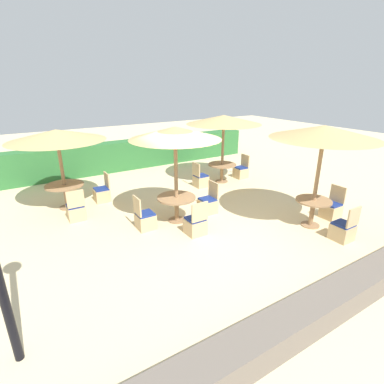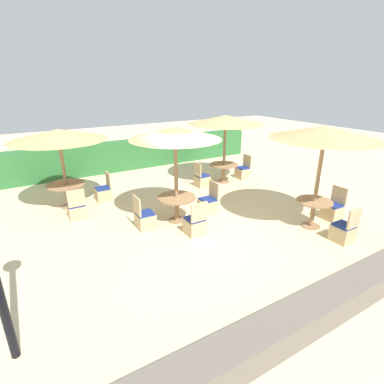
{
  "view_description": "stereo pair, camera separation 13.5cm",
  "coord_description": "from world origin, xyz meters",
  "px_view_note": "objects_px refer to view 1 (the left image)",
  "views": [
    {
      "loc": [
        -3.96,
        -5.78,
        3.71
      ],
      "look_at": [
        0.0,
        0.6,
        0.9
      ],
      "focal_mm": 28.0,
      "sensor_mm": 36.0,
      "label": 1
    },
    {
      "loc": [
        -3.85,
        -5.85,
        3.71
      ],
      "look_at": [
        0.0,
        0.6,
        0.9
      ],
      "focal_mm": 28.0,
      "sensor_mm": 36.0,
      "label": 2
    }
  ],
  "objects_px": {
    "patio_chair_center_west": "(145,219)",
    "patio_chair_front_right_south": "(343,230)",
    "patio_chair_back_right_west": "(200,180)",
    "parasol_back_right": "(224,120)",
    "round_table_back_left": "(65,189)",
    "patio_chair_back_left_south": "(76,211)",
    "patio_chair_back_left_east": "(102,193)",
    "patio_chair_center_east": "(208,204)",
    "round_table_front_right": "(313,207)",
    "patio_chair_back_right_east": "(241,171)",
    "parasol_back_left": "(57,135)",
    "parasol_front_right": "(324,132)",
    "round_table_center": "(177,202)",
    "parasol_center": "(175,134)",
    "patio_chair_center_south": "(196,225)",
    "patio_chair_front_right_east": "(331,209)",
    "round_table_back_right": "(222,168)"
  },
  "relations": [
    {
      "from": "round_table_center",
      "to": "round_table_front_right",
      "type": "xyz_separation_m",
      "value": [
        2.94,
        -2.19,
        -0.0
      ]
    },
    {
      "from": "patio_chair_back_right_east",
      "to": "patio_chair_center_west",
      "type": "bearing_deg",
      "value": 112.21
    },
    {
      "from": "patio_chair_back_left_south",
      "to": "patio_chair_front_right_south",
      "type": "xyz_separation_m",
      "value": [
        5.32,
        -4.66,
        0.0
      ]
    },
    {
      "from": "round_table_back_left",
      "to": "patio_chair_back_right_east",
      "type": "height_order",
      "value": "patio_chair_back_right_east"
    },
    {
      "from": "patio_chair_center_west",
      "to": "patio_chair_front_right_south",
      "type": "bearing_deg",
      "value": 51.15
    },
    {
      "from": "round_table_front_right",
      "to": "round_table_back_right",
      "type": "relative_size",
      "value": 0.86
    },
    {
      "from": "round_table_front_right",
      "to": "patio_chair_back_right_west",
      "type": "height_order",
      "value": "patio_chair_back_right_west"
    },
    {
      "from": "round_table_back_left",
      "to": "patio_chair_front_right_south",
      "type": "height_order",
      "value": "patio_chair_front_right_south"
    },
    {
      "from": "round_table_center",
      "to": "patio_chair_back_right_east",
      "type": "bearing_deg",
      "value": 26.96
    },
    {
      "from": "patio_chair_center_south",
      "to": "patio_chair_back_left_east",
      "type": "bearing_deg",
      "value": 111.38
    },
    {
      "from": "patio_chair_front_right_south",
      "to": "parasol_front_right",
      "type": "bearing_deg",
      "value": 90.35
    },
    {
      "from": "patio_chair_back_left_south",
      "to": "patio_chair_back_left_east",
      "type": "height_order",
      "value": "same"
    },
    {
      "from": "round_table_back_left",
      "to": "patio_chair_back_left_east",
      "type": "height_order",
      "value": "patio_chair_back_left_east"
    },
    {
      "from": "patio_chair_back_left_east",
      "to": "round_table_center",
      "type": "bearing_deg",
      "value": -152.3
    },
    {
      "from": "patio_chair_back_left_east",
      "to": "patio_chair_back_right_east",
      "type": "distance_m",
      "value": 5.5
    },
    {
      "from": "parasol_center",
      "to": "patio_chair_back_left_east",
      "type": "relative_size",
      "value": 2.82
    },
    {
      "from": "round_table_back_left",
      "to": "round_table_center",
      "type": "bearing_deg",
      "value": -46.75
    },
    {
      "from": "patio_chair_back_left_south",
      "to": "patio_chair_back_right_west",
      "type": "relative_size",
      "value": 1.0
    },
    {
      "from": "patio_chair_center_south",
      "to": "parasol_front_right",
      "type": "distance_m",
      "value": 3.89
    },
    {
      "from": "patio_chair_back_right_west",
      "to": "parasol_back_right",
      "type": "bearing_deg",
      "value": 92.1
    },
    {
      "from": "round_table_back_left",
      "to": "parasol_front_right",
      "type": "distance_m",
      "value": 7.43
    },
    {
      "from": "patio_chair_center_west",
      "to": "round_table_back_right",
      "type": "distance_m",
      "value": 4.61
    },
    {
      "from": "parasol_back_left",
      "to": "round_table_center",
      "type": "bearing_deg",
      "value": -46.75
    },
    {
      "from": "round_table_center",
      "to": "patio_chair_back_left_south",
      "type": "height_order",
      "value": "patio_chair_back_left_south"
    },
    {
      "from": "patio_chair_back_left_east",
      "to": "round_table_back_right",
      "type": "xyz_separation_m",
      "value": [
        4.51,
        -0.46,
        0.3
      ]
    },
    {
      "from": "parasol_center",
      "to": "round_table_front_right",
      "type": "distance_m",
      "value": 4.12
    },
    {
      "from": "patio_chair_front_right_south",
      "to": "patio_chair_back_right_west",
      "type": "distance_m",
      "value": 5.22
    },
    {
      "from": "parasol_back_left",
      "to": "patio_chair_back_right_east",
      "type": "relative_size",
      "value": 2.94
    },
    {
      "from": "round_table_back_left",
      "to": "patio_chair_back_right_east",
      "type": "xyz_separation_m",
      "value": [
        6.57,
        -0.48,
        -0.34
      ]
    },
    {
      "from": "parasol_center",
      "to": "round_table_back_left",
      "type": "distance_m",
      "value": 4.0
    },
    {
      "from": "parasol_center",
      "to": "patio_chair_back_right_west",
      "type": "relative_size",
      "value": 2.82
    },
    {
      "from": "patio_chair_back_left_south",
      "to": "patio_chair_back_right_east",
      "type": "height_order",
      "value": "same"
    },
    {
      "from": "round_table_center",
      "to": "patio_chair_center_west",
      "type": "height_order",
      "value": "patio_chair_center_west"
    },
    {
      "from": "parasol_front_right",
      "to": "parasol_center",
      "type": "bearing_deg",
      "value": 143.33
    },
    {
      "from": "patio_chair_back_left_south",
      "to": "patio_chair_back_right_east",
      "type": "distance_m",
      "value": 6.54
    },
    {
      "from": "patio_chair_back_left_east",
      "to": "patio_chair_center_east",
      "type": "bearing_deg",
      "value": -136.83
    },
    {
      "from": "parasol_front_right",
      "to": "round_table_back_right",
      "type": "height_order",
      "value": "parasol_front_right"
    },
    {
      "from": "patio_chair_front_right_east",
      "to": "round_table_back_right",
      "type": "relative_size",
      "value": 0.87
    },
    {
      "from": "patio_chair_back_left_south",
      "to": "parasol_back_right",
      "type": "relative_size",
      "value": 0.34
    },
    {
      "from": "round_table_front_right",
      "to": "parasol_back_left",
      "type": "bearing_deg",
      "value": 138.36
    },
    {
      "from": "patio_chair_center_east",
      "to": "patio_chair_front_right_east",
      "type": "distance_m",
      "value": 3.53
    },
    {
      "from": "patio_chair_center_south",
      "to": "round_table_front_right",
      "type": "height_order",
      "value": "patio_chair_center_south"
    },
    {
      "from": "parasol_back_left",
      "to": "parasol_front_right",
      "type": "distance_m",
      "value": 7.19
    },
    {
      "from": "parasol_back_right",
      "to": "patio_chair_back_right_west",
      "type": "relative_size",
      "value": 2.94
    },
    {
      "from": "round_table_back_left",
      "to": "patio_chair_back_left_south",
      "type": "relative_size",
      "value": 1.22
    },
    {
      "from": "round_table_center",
      "to": "patio_chair_back_left_east",
      "type": "height_order",
      "value": "patio_chair_back_left_east"
    },
    {
      "from": "patio_chair_center_west",
      "to": "patio_chair_back_left_east",
      "type": "xyz_separation_m",
      "value": [
        -0.4,
        2.53,
        0.0
      ]
    },
    {
      "from": "parasol_center",
      "to": "patio_chair_center_south",
      "type": "relative_size",
      "value": 2.82
    },
    {
      "from": "patio_chair_back_left_south",
      "to": "round_table_front_right",
      "type": "relative_size",
      "value": 1.01
    },
    {
      "from": "parasol_center",
      "to": "patio_chair_center_south",
      "type": "bearing_deg",
      "value": -88.42
    }
  ]
}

